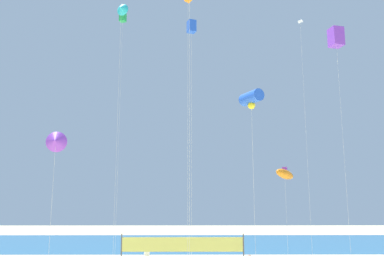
{
  "coord_description": "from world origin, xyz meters",
  "views": [
    {
      "loc": [
        -1.4,
        -16.37,
        4.43
      ],
      "look_at": [
        -1.25,
        6.54,
        8.63
      ],
      "focal_mm": 37.49,
      "sensor_mm": 36.0,
      "label": 1
    }
  ],
  "objects_px": {
    "kite_violet_delta": "(56,141)",
    "kite_blue_box": "(192,27)",
    "volleyball_net": "(183,246)",
    "kite_green_box": "(123,19)",
    "kite_orange_diamond": "(188,18)",
    "kite_white_diamond": "(301,39)",
    "kite_cyan_delta": "(121,9)",
    "kite_blue_tube": "(251,98)",
    "kite_violet_box": "(336,37)",
    "kite_orange_inflatable": "(285,174)"
  },
  "relations": [
    {
      "from": "kite_orange_inflatable",
      "to": "volleyball_net",
      "type": "bearing_deg",
      "value": -141.52
    },
    {
      "from": "kite_white_diamond",
      "to": "kite_orange_diamond",
      "type": "distance_m",
      "value": 12.82
    },
    {
      "from": "kite_white_diamond",
      "to": "kite_blue_box",
      "type": "height_order",
      "value": "kite_white_diamond"
    },
    {
      "from": "kite_orange_inflatable",
      "to": "kite_violet_box",
      "type": "xyz_separation_m",
      "value": [
        3.55,
        -3.74,
        10.34
      ]
    },
    {
      "from": "volleyball_net",
      "to": "kite_violet_box",
      "type": "relative_size",
      "value": 0.44
    },
    {
      "from": "kite_orange_diamond",
      "to": "kite_blue_tube",
      "type": "relative_size",
      "value": 1.62
    },
    {
      "from": "kite_green_box",
      "to": "volleyball_net",
      "type": "bearing_deg",
      "value": -54.76
    },
    {
      "from": "kite_green_box",
      "to": "kite_violet_delta",
      "type": "distance_m",
      "value": 19.84
    },
    {
      "from": "kite_violet_box",
      "to": "kite_violet_delta",
      "type": "height_order",
      "value": "kite_violet_box"
    },
    {
      "from": "kite_orange_inflatable",
      "to": "kite_violet_delta",
      "type": "height_order",
      "value": "kite_violet_delta"
    },
    {
      "from": "kite_cyan_delta",
      "to": "kite_white_diamond",
      "type": "bearing_deg",
      "value": 12.83
    },
    {
      "from": "kite_violet_delta",
      "to": "kite_orange_diamond",
      "type": "bearing_deg",
      "value": 23.58
    },
    {
      "from": "kite_orange_diamond",
      "to": "kite_blue_tube",
      "type": "bearing_deg",
      "value": -26.49
    },
    {
      "from": "kite_green_box",
      "to": "kite_orange_diamond",
      "type": "xyz_separation_m",
      "value": [
        6.08,
        -11.51,
        -5.48
      ]
    },
    {
      "from": "kite_orange_inflatable",
      "to": "kite_green_box",
      "type": "bearing_deg",
      "value": 173.72
    },
    {
      "from": "kite_orange_diamond",
      "to": "kite_blue_tube",
      "type": "height_order",
      "value": "kite_orange_diamond"
    },
    {
      "from": "volleyball_net",
      "to": "kite_white_diamond",
      "type": "relative_size",
      "value": 0.4
    },
    {
      "from": "kite_green_box",
      "to": "kite_blue_tube",
      "type": "height_order",
      "value": "kite_green_box"
    },
    {
      "from": "kite_orange_diamond",
      "to": "kite_blue_box",
      "type": "xyz_separation_m",
      "value": [
        0.24,
        4.66,
        1.51
      ]
    },
    {
      "from": "volleyball_net",
      "to": "kite_green_box",
      "type": "xyz_separation_m",
      "value": [
        -5.74,
        8.12,
        19.39
      ]
    },
    {
      "from": "kite_violet_box",
      "to": "kite_violet_delta",
      "type": "distance_m",
      "value": 22.48
    },
    {
      "from": "kite_cyan_delta",
      "to": "kite_blue_box",
      "type": "distance_m",
      "value": 5.59
    },
    {
      "from": "kite_green_box",
      "to": "kite_blue_box",
      "type": "height_order",
      "value": "kite_green_box"
    },
    {
      "from": "volleyball_net",
      "to": "kite_cyan_delta",
      "type": "distance_m",
      "value": 17.82
    },
    {
      "from": "kite_blue_box",
      "to": "kite_white_diamond",
      "type": "bearing_deg",
      "value": 22.33
    },
    {
      "from": "kite_violet_box",
      "to": "kite_blue_box",
      "type": "relative_size",
      "value": 1.01
    },
    {
      "from": "kite_cyan_delta",
      "to": "kite_orange_diamond",
      "type": "distance_m",
      "value": 7.88
    },
    {
      "from": "kite_cyan_delta",
      "to": "kite_violet_delta",
      "type": "relative_size",
      "value": 2.42
    },
    {
      "from": "kite_violet_box",
      "to": "kite_violet_delta",
      "type": "bearing_deg",
      "value": -153.3
    },
    {
      "from": "kite_orange_inflatable",
      "to": "kite_white_diamond",
      "type": "height_order",
      "value": "kite_white_diamond"
    },
    {
      "from": "kite_white_diamond",
      "to": "kite_blue_box",
      "type": "bearing_deg",
      "value": -157.67
    },
    {
      "from": "kite_blue_tube",
      "to": "kite_blue_box",
      "type": "relative_size",
      "value": 0.59
    },
    {
      "from": "kite_green_box",
      "to": "kite_blue_tube",
      "type": "relative_size",
      "value": 2.08
    },
    {
      "from": "volleyball_net",
      "to": "kite_violet_box",
      "type": "distance_m",
      "value": 19.58
    },
    {
      "from": "kite_blue_tube",
      "to": "kite_blue_box",
      "type": "bearing_deg",
      "value": 116.94
    },
    {
      "from": "kite_orange_inflatable",
      "to": "kite_white_diamond",
      "type": "distance_m",
      "value": 11.33
    },
    {
      "from": "kite_orange_inflatable",
      "to": "kite_violet_delta",
      "type": "bearing_deg",
      "value": -138.63
    },
    {
      "from": "kite_cyan_delta",
      "to": "kite_blue_box",
      "type": "bearing_deg",
      "value": -5.05
    },
    {
      "from": "kite_cyan_delta",
      "to": "kite_violet_box",
      "type": "distance_m",
      "value": 16.69
    },
    {
      "from": "kite_blue_box",
      "to": "kite_violet_delta",
      "type": "distance_m",
      "value": 14.08
    },
    {
      "from": "volleyball_net",
      "to": "kite_orange_inflatable",
      "type": "distance_m",
      "value": 11.7
    },
    {
      "from": "volleyball_net",
      "to": "kite_green_box",
      "type": "bearing_deg",
      "value": 125.24
    },
    {
      "from": "kite_green_box",
      "to": "kite_violet_box",
      "type": "bearing_deg",
      "value": -16.74
    },
    {
      "from": "kite_orange_inflatable",
      "to": "kite_violet_delta",
      "type": "xyz_separation_m",
      "value": [
        -14.63,
        -12.89,
        0.79
      ]
    },
    {
      "from": "kite_cyan_delta",
      "to": "kite_orange_diamond",
      "type": "bearing_deg",
      "value": -45.31
    },
    {
      "from": "volleyball_net",
      "to": "kite_blue_tube",
      "type": "xyz_separation_m",
      "value": [
        3.83,
        -5.12,
        8.36
      ]
    },
    {
      "from": "kite_orange_diamond",
      "to": "kite_cyan_delta",
      "type": "bearing_deg",
      "value": 134.69
    },
    {
      "from": "kite_orange_diamond",
      "to": "kite_blue_box",
      "type": "relative_size",
      "value": 0.96
    },
    {
      "from": "kite_cyan_delta",
      "to": "kite_blue_tube",
      "type": "relative_size",
      "value": 1.85
    },
    {
      "from": "kite_violet_delta",
      "to": "kite_blue_box",
      "type": "bearing_deg",
      "value": 47.56
    }
  ]
}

